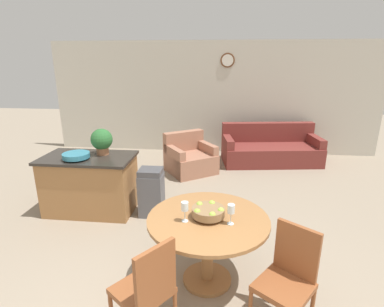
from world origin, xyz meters
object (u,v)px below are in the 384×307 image
fruit_bowl (208,211)px  teal_bowl (76,156)px  dining_chair_near_left (147,287)px  wine_glass_left (185,207)px  potted_plant (102,140)px  kitchen_island (90,184)px  couch (270,150)px  trash_bin (151,192)px  dining_table (208,233)px  dining_chair_near_right (289,275)px  armchair (190,159)px  wine_glass_right (231,210)px

fruit_bowl → teal_bowl: (-1.97, 1.24, 0.12)m
dining_chair_near_left → wine_glass_left: bearing=17.3°
potted_plant → kitchen_island: bearing=-144.4°
couch → trash_bin: bearing=-136.2°
dining_table → teal_bowl: size_ratio=3.21×
dining_chair_near_left → kitchen_island: dining_chair_near_left is taller
dining_chair_near_right → potted_plant: 3.16m
dining_chair_near_right → armchair: bearing=-33.8°
armchair → teal_bowl: bearing=-160.2°
teal_bowl → dining_table: bearing=-32.2°
dining_chair_near_right → armchair: dining_chair_near_right is taller
dining_chair_near_left → dining_chair_near_right: 1.20m
fruit_bowl → couch: bearing=73.5°
kitchen_island → potted_plant: 0.69m
dining_chair_near_left → kitchen_island: (-1.43, 2.10, -0.06)m
teal_bowl → couch: size_ratio=0.17×
dining_chair_near_left → potted_plant: bearing=66.2°
wine_glass_left → armchair: (-0.34, 3.33, -0.62)m
dining_chair_near_left → armchair: bearing=38.7°
dining_chair_near_right → kitchen_island: 3.17m
fruit_bowl → dining_table: bearing=91.3°
fruit_bowl → armchair: (-0.56, 3.24, -0.54)m
dining_chair_near_left → wine_glass_left: 0.78m
dining_chair_near_left → couch: dining_chair_near_left is taller
wine_glass_left → couch: 4.41m
dining_chair_near_left → kitchen_island: size_ratio=0.68×
dining_chair_near_right → potted_plant: (-2.41, 1.96, 0.60)m
potted_plant → dining_table: bearing=-41.9°
wine_glass_left → trash_bin: (-0.70, 1.44, -0.54)m
dining_chair_near_right → kitchen_island: bearing=1.9°
teal_bowl → couch: (3.17, 2.80, -0.64)m
dining_table → kitchen_island: size_ratio=0.90×
teal_bowl → dining_chair_near_left: bearing=-52.1°
wine_glass_right → wine_glass_left: bearing=179.5°
dining_table → fruit_bowl: (0.00, -0.00, 0.24)m
wine_glass_left → dining_chair_near_right: bearing=-20.7°
wine_glass_left → trash_bin: size_ratio=0.28×
dining_chair_near_right → trash_bin: (-1.63, 1.80, -0.14)m
trash_bin → couch: size_ratio=0.33×
trash_bin → armchair: armchair is taller
dining_chair_near_right → wine_glass_left: 1.08m
wine_glass_right → couch: 4.29m
dining_chair_near_left → armchair: (-0.11, 3.96, -0.22)m
potted_plant → trash_bin: 1.08m
wine_glass_right → teal_bowl: bearing=148.7°
couch → armchair: size_ratio=1.87×
wine_glass_left → dining_chair_near_left: bearing=-109.8°
dining_chair_near_right → trash_bin: size_ratio=1.26×
fruit_bowl → couch: size_ratio=0.15×
dining_chair_near_left → teal_bowl: teal_bowl is taller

